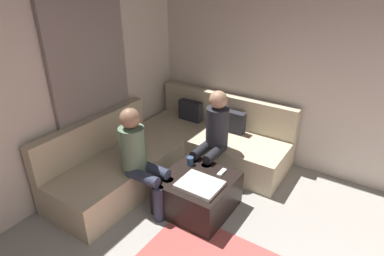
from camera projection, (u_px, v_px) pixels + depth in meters
The scene contains 9 objects.
wall_back at pixel (376, 80), 3.67m from camera, with size 6.00×0.12×2.70m, color beige.
curtain_panel at pixel (92, 84), 3.88m from camera, with size 0.06×1.10×2.50m, color gray.
sectional_couch at pixel (174, 151), 4.37m from camera, with size 2.10×2.55×0.87m.
ottoman at pixel (198, 193), 3.67m from camera, with size 0.76×0.76×0.42m, color black.
folded_blanket at pixel (200, 185), 3.43m from camera, with size 0.44×0.36×0.04m, color white.
coffee_mug at pixel (190, 161), 3.80m from camera, with size 0.08×0.08×0.10m, color #334C72.
game_remote at pixel (222, 172), 3.65m from camera, with size 0.05×0.15×0.02m, color white.
person_on_couch_back at pixel (213, 135), 3.97m from camera, with size 0.30×0.60×1.20m.
person_on_couch_side at pixel (140, 157), 3.52m from camera, with size 0.60×0.30×1.20m.
Camera 1 is at (0.19, -1.15, 2.50)m, focal length 30.39 mm.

